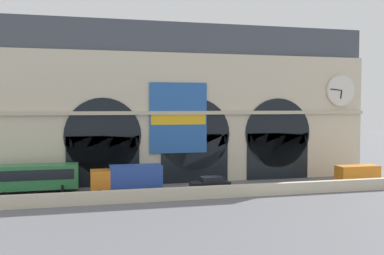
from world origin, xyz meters
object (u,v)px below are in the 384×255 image
at_px(bus_west, 26,177).
at_px(van_east, 358,173).
at_px(box_truck_midwest, 127,179).
at_px(car_center, 210,183).

xyz_separation_m(bus_west, van_east, (38.58, -3.15, -0.54)).
height_order(bus_west, box_truck_midwest, box_truck_midwest).
height_order(box_truck_midwest, van_east, box_truck_midwest).
bearing_deg(box_truck_midwest, van_east, -0.10).
distance_m(car_center, van_east, 18.75).
xyz_separation_m(box_truck_midwest, car_center, (9.22, -0.05, -0.90)).
relative_size(bus_west, car_center, 2.50).
xyz_separation_m(car_center, van_east, (18.75, -0.00, 0.44)).
xyz_separation_m(box_truck_midwest, van_east, (27.97, -0.05, -0.45)).
height_order(bus_west, van_east, bus_west).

